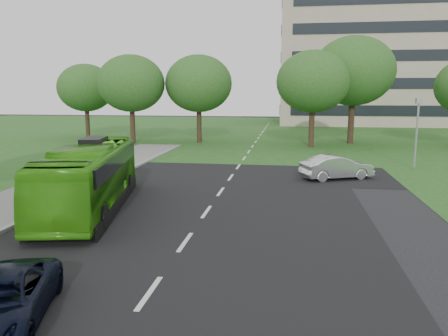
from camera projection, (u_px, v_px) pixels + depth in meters
The scene contains 12 objects.
ground at pixel (197, 226), 17.34m from camera, with size 160.00×160.00×0.00m, color black.
street_surfaces at pixel (245, 150), 39.55m from camera, with size 120.00×120.00×0.15m.
office_building at pixel (404, 48), 72.32m from camera, with size 40.10×20.10×25.00m.
tree_park_a at pixel (131, 84), 44.09m from camera, with size 6.76×6.76×8.98m.
tree_park_b at pixel (199, 84), 44.88m from camera, with size 6.89×6.89×9.03m.
tree_park_c at pixel (313, 82), 41.16m from camera, with size 6.89×6.89×9.15m.
tree_park_d at pixel (354, 71), 43.84m from camera, with size 8.18×8.18×10.82m.
tree_park_f at pixel (86, 88), 49.39m from camera, with size 6.29×6.29×8.40m.
bus at pixel (90, 177), 19.61m from camera, with size 2.46×10.52×2.93m, color #3EA415.
sedan at pixel (337, 167), 26.54m from camera, with size 1.54×4.42×1.46m, color silver.
suv at pixel (1, 301), 9.86m from camera, with size 1.95×4.23×1.17m, color black.
camera_pole at pixel (417, 124), 29.82m from camera, with size 0.49×0.45×4.82m.
Camera 1 is at (3.55, -16.34, 5.23)m, focal length 35.00 mm.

